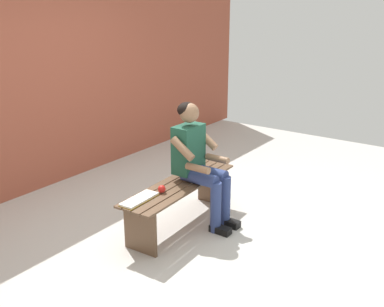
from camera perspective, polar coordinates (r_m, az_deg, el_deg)
brick_wall at (r=5.58m, az=-22.71°, el=6.44°), size 9.50×0.24×2.34m
bench_near at (r=4.62m, az=-1.52°, el=-5.17°), size 1.56×0.48×0.46m
person_seated at (r=4.56m, az=0.79°, el=-0.67°), size 0.50×0.69×1.27m
apple at (r=4.34m, az=-3.83°, el=-4.55°), size 0.08×0.08×0.08m
book_open at (r=4.21m, az=-6.72°, el=-5.82°), size 0.42×0.18×0.02m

